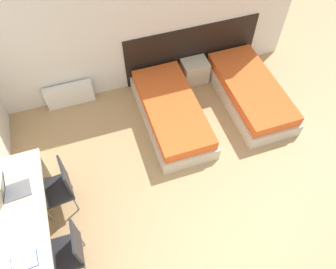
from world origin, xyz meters
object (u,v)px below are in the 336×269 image
object	(u,v)px
laptop	(12,190)
bed_near_door	(250,92)
bed_near_window	(172,112)
chair_near_notebook	(69,250)
nightstand	(195,71)
chair_near_laptop	(59,186)

from	to	relation	value
laptop	bed_near_door	bearing A→B (deg)	10.02
bed_near_window	laptop	distance (m)	2.75
bed_near_door	chair_near_notebook	size ratio (longest dim) A/B	2.21
bed_near_door	nightstand	world-z (taller)	bed_near_door
bed_near_window	chair_near_notebook	bearing A→B (deg)	-136.30
nightstand	laptop	size ratio (longest dim) A/B	1.30
bed_near_window	chair_near_laptop	bearing A→B (deg)	-153.73
laptop	nightstand	bearing A→B (deg)	25.40
bed_near_door	nightstand	bearing A→B (deg)	132.16
nightstand	chair_near_laptop	size ratio (longest dim) A/B	0.52
bed_near_window	bed_near_door	world-z (taller)	same
chair_near_notebook	nightstand	bearing A→B (deg)	46.82
bed_near_door	laptop	world-z (taller)	laptop
bed_near_door	chair_near_laptop	xyz separation A→B (m)	(-3.47, -0.97, 0.28)
chair_near_laptop	laptop	size ratio (longest dim) A/B	2.49
bed_near_window	nightstand	bearing A→B (deg)	47.84
bed_near_door	laptop	bearing A→B (deg)	-165.59
bed_near_window	chair_near_notebook	distance (m)	2.74
bed_near_window	laptop	bearing A→B (deg)	-157.62
nightstand	chair_near_notebook	size ratio (longest dim) A/B	0.52
laptop	bed_near_window	bearing A→B (deg)	18.00
chair_near_laptop	laptop	distance (m)	0.60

